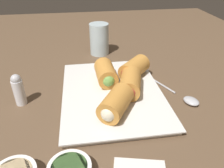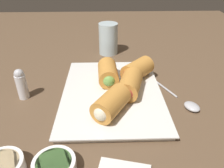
# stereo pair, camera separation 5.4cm
# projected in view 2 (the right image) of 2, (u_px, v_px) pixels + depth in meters

# --- Properties ---
(table_surface) EXTENTS (1.80, 1.40, 0.02)m
(table_surface) POSITION_uv_depth(u_px,v_px,m) (114.00, 94.00, 0.59)
(table_surface) COLOR brown
(table_surface) RESTS_ON ground
(serving_plate) EXTENTS (0.34, 0.25, 0.01)m
(serving_plate) POSITION_uv_depth(u_px,v_px,m) (112.00, 93.00, 0.56)
(serving_plate) COLOR silver
(serving_plate) RESTS_ON table_surface
(roll_front_left) EXTENTS (0.10, 0.08, 0.05)m
(roll_front_left) POSITION_uv_depth(u_px,v_px,m) (130.00, 85.00, 0.53)
(roll_front_left) COLOR #C68438
(roll_front_left) RESTS_ON serving_plate
(roll_front_right) EXTENTS (0.10, 0.06, 0.05)m
(roll_front_right) POSITION_uv_depth(u_px,v_px,m) (108.00, 74.00, 0.58)
(roll_front_right) COLOR #C68438
(roll_front_right) RESTS_ON serving_plate
(roll_back_left) EXTENTS (0.10, 0.09, 0.05)m
(roll_back_left) POSITION_uv_depth(u_px,v_px,m) (110.00, 104.00, 0.47)
(roll_back_left) COLOR #C68438
(roll_back_left) RESTS_ON serving_plate
(roll_back_right) EXTENTS (0.10, 0.10, 0.05)m
(roll_back_right) POSITION_uv_depth(u_px,v_px,m) (136.00, 70.00, 0.60)
(roll_back_right) COLOR #C68438
(roll_back_right) RESTS_ON serving_plate
(dipping_bowl_near) EXTENTS (0.07, 0.07, 0.03)m
(dipping_bowl_near) POSITION_uv_depth(u_px,v_px,m) (55.00, 166.00, 0.36)
(dipping_bowl_near) COLOR white
(dipping_bowl_near) RESTS_ON table_surface
(dipping_bowl_far) EXTENTS (0.07, 0.07, 0.03)m
(dipping_bowl_far) POSITION_uv_depth(u_px,v_px,m) (2.00, 168.00, 0.36)
(dipping_bowl_far) COLOR white
(dipping_bowl_far) RESTS_ON table_surface
(spoon) EXTENTS (0.17, 0.10, 0.01)m
(spoon) POSITION_uv_depth(u_px,v_px,m) (188.00, 104.00, 0.53)
(spoon) COLOR #B2B2B7
(spoon) RESTS_ON table_surface
(drinking_glass) EXTENTS (0.07, 0.07, 0.11)m
(drinking_glass) POSITION_uv_depth(u_px,v_px,m) (108.00, 39.00, 0.78)
(drinking_glass) COLOR silver
(drinking_glass) RESTS_ON table_surface
(salt_shaker) EXTENTS (0.03, 0.03, 0.08)m
(salt_shaker) POSITION_uv_depth(u_px,v_px,m) (21.00, 84.00, 0.54)
(salt_shaker) COLOR silver
(salt_shaker) RESTS_ON table_surface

